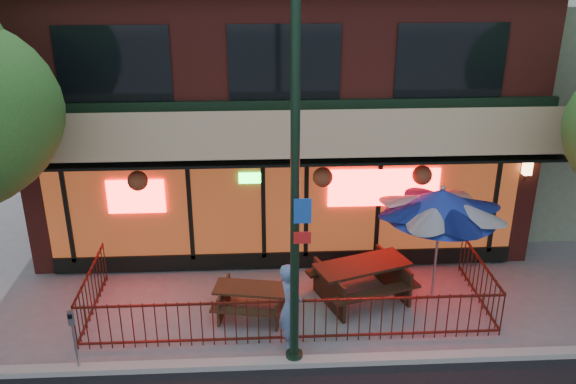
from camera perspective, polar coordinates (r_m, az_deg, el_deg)
The scene contains 11 objects.
ground at distance 12.33m, azimuth 0.46°, elevation -14.41°, with size 80.00×80.00×0.00m, color gray.
curb at distance 11.90m, azimuth 0.61°, elevation -15.62°, with size 80.00×0.25×0.12m, color #999993.
restaurant_building at distance 17.28m, azimuth -0.98°, elevation 11.56°, with size 12.96×9.49×8.05m.
neighbor_building at distance 20.49m, azimuth 25.28°, elevation 7.95°, with size 6.00×7.00×6.00m, color gray.
patio_fence at distance 12.38m, azimuth 0.32°, elevation -10.68°, with size 8.44×2.62×1.00m.
street_light at distance 10.37m, azimuth 0.66°, elevation -1.73°, with size 0.43×0.32×7.00m.
picnic_table_left at distance 13.08m, azimuth -3.42°, elevation -9.75°, with size 1.74×1.45×0.67m.
picnic_table_right at distance 13.62m, azimuth 6.93°, elevation -7.78°, with size 2.46×2.16×0.88m.
patio_umbrella at distance 13.18m, azimuth 14.16°, elevation -1.02°, with size 2.36×2.36×2.70m.
pedestrian at distance 11.89m, azimuth 0.22°, elevation -10.63°, with size 0.66×0.44×1.81m, color #577CAF.
parking_meter_near at distance 11.89m, azimuth -19.46°, elevation -12.20°, with size 0.14×0.13×1.31m.
Camera 1 is at (-0.63, -9.84, 7.41)m, focal length 38.00 mm.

